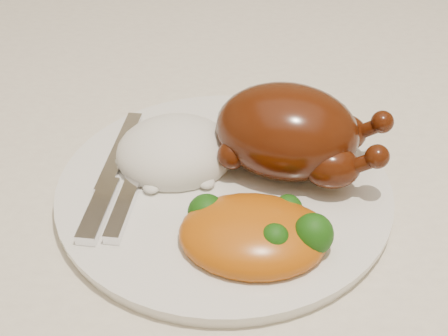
{
  "coord_description": "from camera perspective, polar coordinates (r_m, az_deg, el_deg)",
  "views": [
    {
      "loc": [
        -0.08,
        -0.53,
        1.15
      ],
      "look_at": [
        -0.11,
        -0.09,
        0.8
      ],
      "focal_mm": 50.0,
      "sensor_mm": 36.0,
      "label": 1
    }
  ],
  "objects": [
    {
      "name": "roast_chicken",
      "position": [
        0.58,
        6.14,
        3.27
      ],
      "size": [
        0.17,
        0.13,
        0.09
      ],
      "rotation": [
        0.0,
        0.0,
        -0.2
      ],
      "color": "#4E1B08",
      "rests_on": "dinner_plate"
    },
    {
      "name": "dinner_plate",
      "position": [
        0.58,
        -0.0,
        -2.04
      ],
      "size": [
        0.36,
        0.36,
        0.01
      ],
      "primitive_type": "cylinder",
      "rotation": [
        0.0,
        0.0,
        -0.22
      ],
      "color": "white",
      "rests_on": "tablecloth"
    },
    {
      "name": "rice_mound",
      "position": [
        0.6,
        -4.46,
        1.44
      ],
      "size": [
        0.13,
        0.12,
        0.06
      ],
      "rotation": [
        0.0,
        0.0,
        0.2
      ],
      "color": "white",
      "rests_on": "dinner_plate"
    },
    {
      "name": "cutlery",
      "position": [
        0.58,
        -9.75,
        -1.81
      ],
      "size": [
        0.04,
        0.19,
        0.01
      ],
      "rotation": [
        0.0,
        0.0,
        -0.06
      ],
      "color": "silver",
      "rests_on": "dinner_plate"
    },
    {
      "name": "dining_table",
      "position": [
        0.72,
        9.33,
        -4.52
      ],
      "size": [
        1.6,
        0.9,
        0.76
      ],
      "color": "brown",
      "rests_on": "floor"
    },
    {
      "name": "mac_and_cheese",
      "position": [
        0.52,
        3.25,
        -5.9
      ],
      "size": [
        0.13,
        0.1,
        0.05
      ],
      "rotation": [
        0.0,
        0.0,
        -0.02
      ],
      "color": "#BE500C",
      "rests_on": "dinner_plate"
    },
    {
      "name": "tablecloth",
      "position": [
        0.68,
        9.96,
        0.03
      ],
      "size": [
        1.73,
        1.03,
        0.18
      ],
      "color": "#F0E6CE",
      "rests_on": "dining_table"
    }
  ]
}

